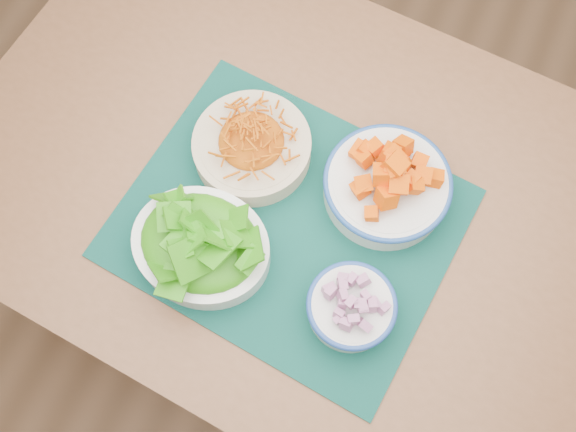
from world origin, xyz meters
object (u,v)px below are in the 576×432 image
object	(u,v)px
table	(300,207)
carrot_bowl	(252,144)
lettuce_bowl	(200,244)
onion_bowl	(351,306)
squash_bowl	(388,181)
placemat	(288,223)

from	to	relation	value
table	carrot_bowl	xyz separation A→B (m)	(-0.10, 0.02, 0.14)
lettuce_bowl	onion_bowl	world-z (taller)	lettuce_bowl
carrot_bowl	table	bearing A→B (deg)	-12.61
squash_bowl	placemat	bearing A→B (deg)	-138.81
carrot_bowl	lettuce_bowl	size ratio (longest dim) A/B	1.09
table	lettuce_bowl	size ratio (longest dim) A/B	5.68
lettuce_bowl	onion_bowl	bearing A→B (deg)	0.09
carrot_bowl	squash_bowl	xyz separation A→B (m)	(0.24, 0.02, 0.01)
carrot_bowl	onion_bowl	size ratio (longest dim) A/B	1.75
squash_bowl	lettuce_bowl	size ratio (longest dim) A/B	1.16
carrot_bowl	onion_bowl	bearing A→B (deg)	-36.84
carrot_bowl	squash_bowl	world-z (taller)	squash_bowl
carrot_bowl	onion_bowl	distance (m)	0.32
placemat	squash_bowl	xyz separation A→B (m)	(0.13, 0.11, 0.05)
carrot_bowl	lettuce_bowl	bearing A→B (deg)	-90.01
onion_bowl	carrot_bowl	bearing A→B (deg)	143.16
squash_bowl	lettuce_bowl	bearing A→B (deg)	-137.56
placemat	table	bearing A→B (deg)	101.67
table	onion_bowl	bearing A→B (deg)	-42.36
table	placemat	size ratio (longest dim) A/B	2.42
placemat	squash_bowl	size ratio (longest dim) A/B	2.02
lettuce_bowl	carrot_bowl	bearing A→B (deg)	89.31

